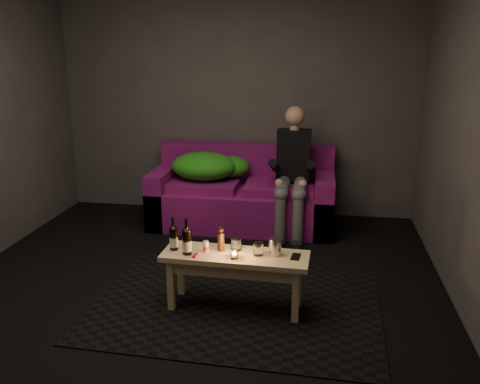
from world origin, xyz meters
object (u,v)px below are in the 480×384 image
object	(u,v)px
coffee_table	(235,264)
beer_bottle_b	(187,241)
steel_cup	(275,247)
person	(293,169)
beer_bottle_a	(174,238)
sofa	(243,197)

from	to	relation	value
coffee_table	beer_bottle_b	xyz separation A→B (m)	(-0.34, -0.06, 0.18)
coffee_table	steel_cup	size ratio (longest dim) A/B	8.69
person	beer_bottle_b	world-z (taller)	person
person	steel_cup	xyz separation A→B (m)	(-0.02, -1.67, -0.17)
beer_bottle_a	steel_cup	size ratio (longest dim) A/B	2.02
beer_bottle_a	steel_cup	world-z (taller)	beer_bottle_a
coffee_table	beer_bottle_b	world-z (taller)	beer_bottle_b
beer_bottle_a	beer_bottle_b	distance (m)	0.14
sofa	steel_cup	size ratio (longest dim) A/B	15.54
person	beer_bottle_a	bearing A→B (deg)	-114.39
coffee_table	beer_bottle_a	xyz separation A→B (m)	(-0.46, 0.01, 0.17)
beer_bottle_a	beer_bottle_b	xyz separation A→B (m)	(0.12, -0.07, 0.01)
person	beer_bottle_b	size ratio (longest dim) A/B	4.76
coffee_table	person	bearing A→B (deg)	79.75
sofa	coffee_table	size ratio (longest dim) A/B	1.79
beer_bottle_b	beer_bottle_a	bearing A→B (deg)	150.40
sofa	person	bearing A→B (deg)	-16.39
person	steel_cup	size ratio (longest dim) A/B	10.37
person	coffee_table	distance (m)	1.76
sofa	steel_cup	world-z (taller)	sofa
sofa	beer_bottle_b	xyz separation A→B (m)	(-0.12, -1.92, 0.24)
beer_bottle_b	sofa	bearing A→B (deg)	86.50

